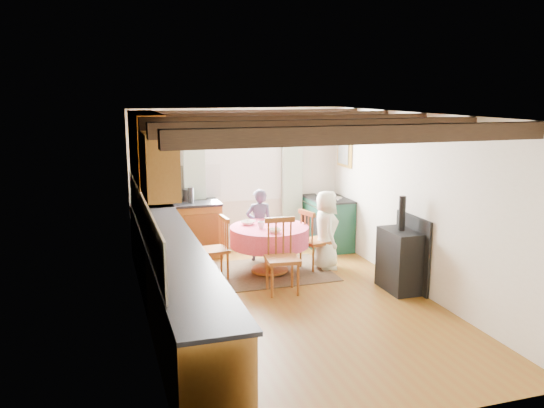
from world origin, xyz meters
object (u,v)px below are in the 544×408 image
object	(u,v)px
chair_near	(282,257)
cup	(261,225)
child_right	(326,230)
chair_left	(215,248)
dining_table	(269,250)
chair_right	(315,239)
aga_range	(327,222)
child_far	(259,225)
cast_iron_stove	(401,244)

from	to	relation	value
chair_near	cup	xyz separation A→B (m)	(-0.06, 0.82, 0.25)
child_right	chair_left	bearing A→B (deg)	96.57
dining_table	chair_right	world-z (taller)	chair_right
aga_range	child_far	xyz separation A→B (m)	(-1.33, -0.37, 0.14)
child_far	child_right	xyz separation A→B (m)	(0.86, -0.68, 0.02)
dining_table	chair_left	bearing A→B (deg)	178.64
chair_left	dining_table	bearing A→B (deg)	83.85
chair_near	cast_iron_stove	distance (m)	1.61
chair_near	cup	size ratio (longest dim) A/B	9.48
chair_left	child_far	distance (m)	1.05
dining_table	cup	size ratio (longest dim) A/B	10.96
child_far	child_right	world-z (taller)	child_right
chair_left	cast_iron_stove	size ratio (longest dim) A/B	0.69
aga_range	cup	world-z (taller)	aga_range
chair_left	child_right	xyz separation A→B (m)	(1.71, -0.08, 0.15)
child_far	aga_range	bearing A→B (deg)	-159.68
aga_range	dining_table	bearing A→B (deg)	-143.73
aga_range	child_right	world-z (taller)	child_right
chair_near	aga_range	size ratio (longest dim) A/B	1.04
dining_table	aga_range	distance (m)	1.69
child_right	dining_table	bearing A→B (deg)	95.35
chair_near	child_far	world-z (taller)	child_far
cup	child_right	bearing A→B (deg)	-0.41
aga_range	child_far	size ratio (longest dim) A/B	0.83
dining_table	child_far	size ratio (longest dim) A/B	1.00
dining_table	cast_iron_stove	bearing A→B (deg)	-40.38
chair_near	chair_right	world-z (taller)	chair_near
cup	chair_left	bearing A→B (deg)	173.95
aga_range	cup	distance (m)	1.86
cast_iron_stove	child_far	distance (m)	2.36
dining_table	child_right	size ratio (longest dim) A/B	0.97
dining_table	aga_range	bearing A→B (deg)	36.27
cup	chair_right	bearing A→B (deg)	1.55
chair_left	aga_range	size ratio (longest dim) A/B	0.92
aga_range	child_far	world-z (taller)	child_far
aga_range	cast_iron_stove	size ratio (longest dim) A/B	0.75
aga_range	chair_near	bearing A→B (deg)	-127.73
chair_near	child_far	bearing A→B (deg)	91.50
chair_left	child_right	distance (m)	1.72
chair_right	cup	size ratio (longest dim) A/B	8.70
chair_near	chair_left	size ratio (longest dim) A/B	1.12
child_right	chair_right	bearing A→B (deg)	88.55
cup	cast_iron_stove	bearing A→B (deg)	-36.60
child_right	cup	xyz separation A→B (m)	(-1.02, 0.01, 0.15)
dining_table	aga_range	size ratio (longest dim) A/B	1.20
cast_iron_stove	child_right	bearing A→B (deg)	116.24
chair_near	chair_right	xyz separation A→B (m)	(0.81, 0.84, -0.04)
chair_right	aga_range	bearing A→B (deg)	-46.93
dining_table	child_far	distance (m)	0.67
chair_right	cast_iron_stove	xyz separation A→B (m)	(0.75, -1.22, 0.19)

